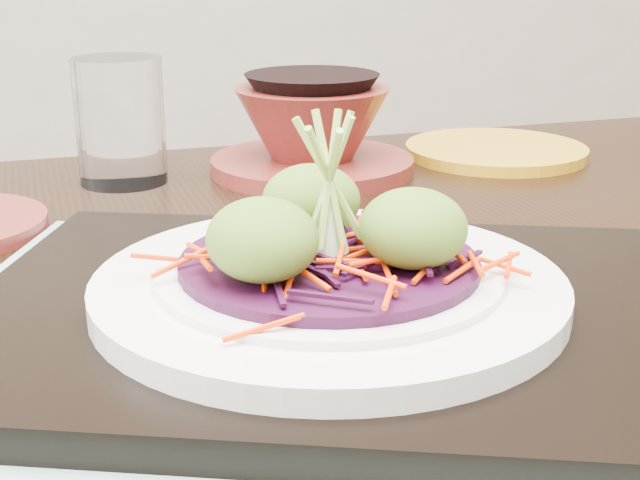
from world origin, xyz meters
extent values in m
cube|color=black|center=(0.00, 0.07, 0.74)|extent=(1.28, 0.91, 0.04)
cube|color=#7BA094|center=(-0.03, 0.00, 0.76)|extent=(0.52, 0.47, 0.00)
cube|color=black|center=(-0.03, 0.00, 0.77)|extent=(0.45, 0.39, 0.02)
cylinder|color=white|center=(-0.03, 0.00, 0.79)|extent=(0.25, 0.25, 0.01)
cylinder|color=white|center=(-0.03, 0.00, 0.80)|extent=(0.18, 0.18, 0.01)
cylinder|color=#330A27|center=(-0.03, 0.00, 0.80)|extent=(0.16, 0.16, 0.01)
ellipsoid|color=#547723|center=(-0.07, -0.02, 0.83)|extent=(0.06, 0.06, 0.04)
ellipsoid|color=#547723|center=(0.00, -0.02, 0.83)|extent=(0.06, 0.06, 0.04)
ellipsoid|color=#547723|center=(-0.03, 0.04, 0.83)|extent=(0.06, 0.06, 0.04)
cylinder|color=white|center=(-0.13, 0.35, 0.82)|extent=(0.08, 0.08, 0.11)
cylinder|color=maroon|center=(0.04, 0.35, 0.77)|extent=(0.22, 0.22, 0.01)
cylinder|color=#BD8315|center=(0.22, 0.37, 0.77)|extent=(0.20, 0.20, 0.01)
camera|label=1|loc=(-0.14, -0.42, 0.96)|focal=50.00mm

